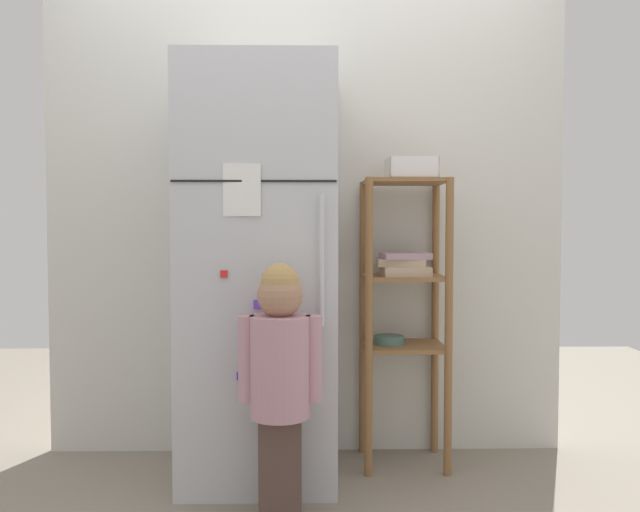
{
  "coord_description": "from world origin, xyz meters",
  "views": [
    {
      "loc": [
        0.02,
        -2.73,
        1.1
      ],
      "look_at": [
        0.06,
        0.02,
        0.98
      ],
      "focal_mm": 34.9,
      "sensor_mm": 36.0,
      "label": 1
    }
  ],
  "objects": [
    {
      "name": "ground_plane",
      "position": [
        0.0,
        0.0,
        0.0
      ],
      "size": [
        6.0,
        6.0,
        0.0
      ],
      "primitive_type": "plane",
      "color": "gray"
    },
    {
      "name": "kitchen_wall_back",
      "position": [
        0.0,
        0.34,
        1.16
      ],
      "size": [
        2.53,
        0.03,
        2.32
      ],
      "primitive_type": "cube",
      "color": "silver",
      "rests_on": "ground"
    },
    {
      "name": "refrigerator",
      "position": [
        -0.2,
        0.02,
        0.91
      ],
      "size": [
        0.66,
        0.62,
        1.82
      ],
      "color": "silver",
      "rests_on": "ground"
    },
    {
      "name": "child_standing",
      "position": [
        -0.09,
        -0.42,
        0.59
      ],
      "size": [
        0.31,
        0.23,
        0.98
      ],
      "color": "brown",
      "rests_on": "ground"
    },
    {
      "name": "pantry_shelf_unit",
      "position": [
        0.45,
        0.15,
        0.81
      ],
      "size": [
        0.39,
        0.33,
        1.33
      ],
      "color": "olive",
      "rests_on": "ground"
    },
    {
      "name": "fruit_bin",
      "position": [
        0.49,
        0.14,
        1.37
      ],
      "size": [
        0.22,
        0.19,
        0.1
      ],
      "color": "white",
      "rests_on": "pantry_shelf_unit"
    }
  ]
}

